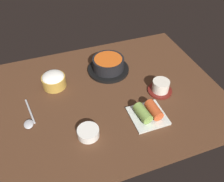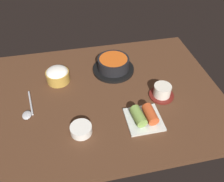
% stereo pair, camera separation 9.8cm
% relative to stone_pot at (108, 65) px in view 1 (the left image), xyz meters
% --- Properties ---
extents(dining_table, '(1.00, 0.76, 0.02)m').
position_rel_stone_pot_xyz_m(dining_table, '(-0.06, -0.15, -0.04)').
color(dining_table, '#4C2D1C').
rests_on(dining_table, ground).
extents(stone_pot, '(0.20, 0.20, 0.07)m').
position_rel_stone_pot_xyz_m(stone_pot, '(0.00, 0.00, 0.00)').
color(stone_pot, black).
rests_on(stone_pot, dining_table).
extents(rice_bowl, '(0.10, 0.10, 0.07)m').
position_rel_stone_pot_xyz_m(rice_bowl, '(-0.26, -0.02, 0.00)').
color(rice_bowl, '#B78C38').
rests_on(rice_bowl, dining_table).
extents(tea_cup_with_saucer, '(0.11, 0.11, 0.06)m').
position_rel_stone_pot_xyz_m(tea_cup_with_saucer, '(0.17, -0.22, -0.01)').
color(tea_cup_with_saucer, maroon).
rests_on(tea_cup_with_saucer, dining_table).
extents(kimchi_plate, '(0.14, 0.14, 0.05)m').
position_rel_stone_pot_xyz_m(kimchi_plate, '(0.05, -0.33, -0.01)').
color(kimchi_plate, silver).
rests_on(kimchi_plate, dining_table).
extents(side_bowl_near, '(0.08, 0.08, 0.03)m').
position_rel_stone_pot_xyz_m(side_bowl_near, '(-0.19, -0.34, -0.02)').
color(side_bowl_near, white).
rests_on(side_bowl_near, dining_table).
extents(spoon, '(0.04, 0.16, 0.01)m').
position_rel_stone_pot_xyz_m(spoon, '(-0.39, -0.19, -0.03)').
color(spoon, '#B7B7BC').
rests_on(spoon, dining_table).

